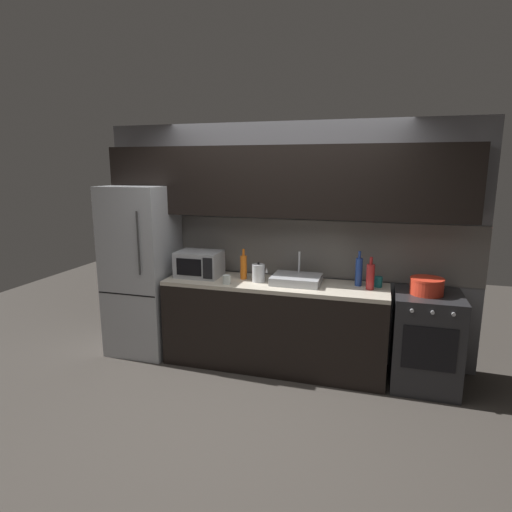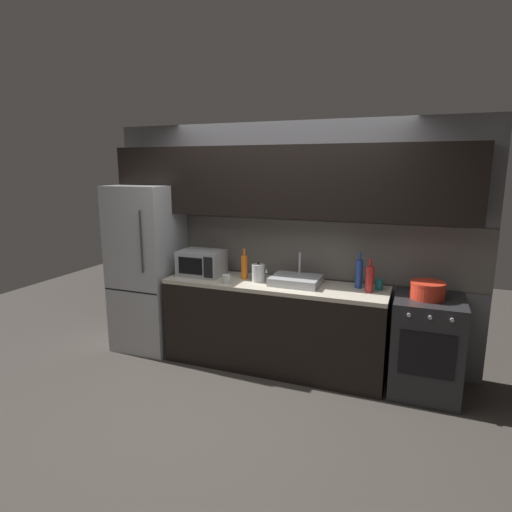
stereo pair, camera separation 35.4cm
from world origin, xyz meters
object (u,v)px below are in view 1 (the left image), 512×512
mug_clear (227,280)px  cooking_pot (427,286)px  wine_bottle_orange (244,267)px  oven_range (426,341)px  microwave (199,264)px  wine_bottle_red (370,276)px  mug_teal (378,282)px  refrigerator (142,270)px  kettle (259,273)px  wine_bottle_blue (359,271)px

mug_clear → cooking_pot: size_ratio=0.29×
wine_bottle_orange → oven_range: bearing=-1.4°
microwave → cooking_pot: 2.26m
wine_bottle_red → mug_teal: (0.08, 0.10, -0.08)m
mug_teal → cooking_pot: size_ratio=0.34×
wine_bottle_red → mug_clear: size_ratio=3.54×
refrigerator → oven_range: (2.97, -0.00, -0.47)m
kettle → wine_bottle_red: size_ratio=0.64×
wine_bottle_red → mug_teal: wine_bottle_red is taller
microwave → wine_bottle_blue: size_ratio=1.34×
refrigerator → wine_bottle_blue: size_ratio=5.37×
refrigerator → wine_bottle_orange: refrigerator is taller
refrigerator → mug_clear: refrigerator is taller
wine_bottle_orange → wine_bottle_red: 1.27m
kettle → wine_bottle_blue: wine_bottle_blue is taller
wine_bottle_orange → cooking_pot: wine_bottle_orange is taller
wine_bottle_red → oven_range: bearing=-2.2°
wine_bottle_red → mug_clear: 1.39m
mug_teal → wine_bottle_orange: bearing=-176.7°
wine_bottle_blue → mug_teal: bearing=0.5°
wine_bottle_red → cooking_pot: 0.51m
microwave → kettle: (0.66, -0.03, -0.05)m
refrigerator → wine_bottle_red: (2.44, 0.02, 0.10)m
oven_range → mug_clear: bearing=-174.5°
refrigerator → wine_bottle_blue: (2.33, 0.12, 0.12)m
wine_bottle_orange → wine_bottle_blue: 1.16m
wine_bottle_blue → mug_clear: (-1.26, -0.31, -0.10)m
oven_range → microwave: bearing=179.5°
wine_bottle_red → wine_bottle_blue: bearing=137.9°
refrigerator → mug_teal: refrigerator is taller
kettle → mug_teal: size_ratio=1.96×
oven_range → mug_teal: bearing=164.8°
microwave → wine_bottle_orange: 0.49m
kettle → wine_bottle_blue: size_ratio=0.59×
wine_bottle_blue → mug_clear: size_ratio=3.89×
refrigerator → wine_bottle_blue: bearing=3.0°
oven_range → kettle: (-1.63, -0.01, 0.54)m
mug_clear → mug_teal: size_ratio=0.86×
kettle → cooking_pot: kettle is taller
cooking_pot → mug_teal: bearing=164.0°
oven_range → kettle: bearing=-179.8°
oven_range → cooking_pot: bearing=177.4°
refrigerator → kettle: 1.34m
oven_range → wine_bottle_red: size_ratio=2.87×
refrigerator → oven_range: refrigerator is taller
oven_range → kettle: kettle is taller
refrigerator → wine_bottle_orange: (1.17, 0.04, 0.11)m
wine_bottle_blue → microwave: bearing=-176.4°
microwave → cooking_pot: (2.26, -0.02, -0.06)m
wine_bottle_blue → kettle: bearing=-172.5°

